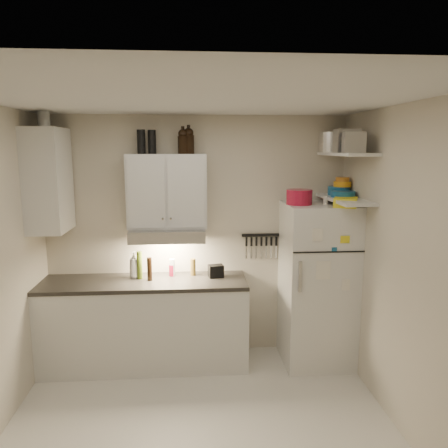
{
  "coord_description": "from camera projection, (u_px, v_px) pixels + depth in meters",
  "views": [
    {
      "loc": [
        -0.06,
        -3.15,
        2.26
      ],
      "look_at": [
        0.25,
        0.9,
        1.55
      ],
      "focal_mm": 35.0,
      "sensor_mm": 36.0,
      "label": 1
    }
  ],
  "objects": [
    {
      "name": "bowl_orange",
      "position": [
        342.0,
        184.0,
        4.5
      ],
      "size": [
        0.18,
        0.18,
        0.05
      ],
      "primitive_type": "cylinder",
      "color": "orange",
      "rests_on": "bowl_teal"
    },
    {
      "name": "thermos_b",
      "position": [
        141.0,
        142.0,
        4.39
      ],
      "size": [
        0.1,
        0.1,
        0.24
      ],
      "primitive_type": "cylinder",
      "rotation": [
        0.0,
        0.0,
        0.3
      ],
      "color": "black",
      "rests_on": "upper_cabinet"
    },
    {
      "name": "shelf_hi",
      "position": [
        346.0,
        154.0,
        4.22
      ],
      "size": [
        0.3,
        0.95,
        0.03
      ],
      "primitive_type": "cube",
      "color": "silver",
      "rests_on": "right_wall"
    },
    {
      "name": "countertop",
      "position": [
        144.0,
        282.0,
        4.47
      ],
      "size": [
        2.1,
        0.62,
        0.04
      ],
      "primitive_type": "cube",
      "color": "#2B2825",
      "rests_on": "base_cabinet"
    },
    {
      "name": "back_wall",
      "position": [
        197.0,
        237.0,
        4.75
      ],
      "size": [
        3.2,
        0.02,
        2.6
      ],
      "primitive_type": "cube",
      "color": "beige",
      "rests_on": "ground"
    },
    {
      "name": "book_stack",
      "position": [
        346.0,
        202.0,
        4.2
      ],
      "size": [
        0.3,
        0.33,
        0.09
      ],
      "primitive_type": "cube",
      "rotation": [
        0.0,
        0.0,
        -0.41
      ],
      "color": "yellow",
      "rests_on": "fridge"
    },
    {
      "name": "spice_jar",
      "position": [
        326.0,
        200.0,
        4.39
      ],
      "size": [
        0.07,
        0.07,
        0.09
      ],
      "primitive_type": "cylinder",
      "rotation": [
        0.0,
        0.0,
        -0.43
      ],
      "color": "silver",
      "rests_on": "fridge"
    },
    {
      "name": "tin_b",
      "position": [
        354.0,
        142.0,
        3.9
      ],
      "size": [
        0.22,
        0.22,
        0.19
      ],
      "primitive_type": "cube",
      "rotation": [
        0.0,
        0.0,
        -0.2
      ],
      "color": "#AAAAAD",
      "rests_on": "shelf_hi"
    },
    {
      "name": "base_cabinet",
      "position": [
        145.0,
        325.0,
        4.55
      ],
      "size": [
        2.1,
        0.6,
        0.88
      ],
      "primitive_type": "cube",
      "color": "silver",
      "rests_on": "floor"
    },
    {
      "name": "side_cabinet",
      "position": [
        48.0,
        180.0,
        4.22
      ],
      "size": [
        0.33,
        0.55,
        1.0
      ],
      "primitive_type": "cube",
      "color": "silver",
      "rests_on": "left_wall"
    },
    {
      "name": "growler_a",
      "position": [
        183.0,
        141.0,
        4.39
      ],
      "size": [
        0.13,
        0.13,
        0.25
      ],
      "primitive_type": null,
      "rotation": [
        0.0,
        0.0,
        0.19
      ],
      "color": "black",
      "rests_on": "upper_cabinet"
    },
    {
      "name": "stock_pot",
      "position": [
        332.0,
        142.0,
        4.52
      ],
      "size": [
        0.31,
        0.31,
        0.2
      ],
      "primitive_type": "cylinder",
      "rotation": [
        0.0,
        0.0,
        0.08
      ],
      "color": "silver",
      "rests_on": "shelf_hi"
    },
    {
      "name": "side_jar",
      "position": [
        44.0,
        119.0,
        4.13
      ],
      "size": [
        0.14,
        0.14,
        0.15
      ],
      "primitive_type": "cylinder",
      "rotation": [
        0.0,
        0.0,
        -0.21
      ],
      "color": "silver",
      "rests_on": "side_cabinet"
    },
    {
      "name": "upper_cabinet",
      "position": [
        167.0,
        191.0,
        4.46
      ],
      "size": [
        0.8,
        0.33,
        0.75
      ],
      "primitive_type": "cube",
      "color": "silver",
      "rests_on": "back_wall"
    },
    {
      "name": "knife_strip",
      "position": [
        261.0,
        235.0,
        4.77
      ],
      "size": [
        0.42,
        0.02,
        0.03
      ],
      "primitive_type": "cube",
      "color": "black",
      "rests_on": "back_wall"
    },
    {
      "name": "plates",
      "position": [
        343.0,
        194.0,
        4.35
      ],
      "size": [
        0.26,
        0.26,
        0.06
      ],
      "primitive_type": "cylinder",
      "rotation": [
        0.0,
        0.0,
        0.1
      ],
      "color": "#185886",
      "rests_on": "shelf_lo"
    },
    {
      "name": "oil_bottle",
      "position": [
        140.0,
        265.0,
        4.51
      ],
      "size": [
        0.06,
        0.06,
        0.29
      ],
      "primitive_type": "cylinder",
      "rotation": [
        0.0,
        0.0,
        -0.02
      ],
      "color": "#526A1A",
      "rests_on": "countertop"
    },
    {
      "name": "caddy",
      "position": [
        216.0,
        271.0,
        4.58
      ],
      "size": [
        0.17,
        0.14,
        0.13
      ],
      "primitive_type": "cube",
      "rotation": [
        0.0,
        0.0,
        0.2
      ],
      "color": "black",
      "rests_on": "countertop"
    },
    {
      "name": "range_hood",
      "position": [
        168.0,
        234.0,
        4.47
      ],
      "size": [
        0.76,
        0.46,
        0.12
      ],
      "primitive_type": "cube",
      "color": "silver",
      "rests_on": "back_wall"
    },
    {
      "name": "fridge",
      "position": [
        317.0,
        284.0,
        4.57
      ],
      "size": [
        0.7,
        0.68,
        1.7
      ],
      "primitive_type": "cube",
      "color": "silver",
      "rests_on": "floor"
    },
    {
      "name": "tin_a",
      "position": [
        347.0,
        141.0,
        4.16
      ],
      "size": [
        0.23,
        0.21,
        0.22
      ],
      "primitive_type": "cube",
      "rotation": [
        0.0,
        0.0,
        -0.06
      ],
      "color": "#AAAAAD",
      "rests_on": "shelf_hi"
    },
    {
      "name": "floor",
      "position": [
        201.0,
        436.0,
        3.49
      ],
      "size": [
        3.2,
        3.0,
        0.02
      ],
      "primitive_type": "cube",
      "color": "silver",
      "rests_on": "ground"
    },
    {
      "name": "bowl_yellow",
      "position": [
        342.0,
        179.0,
        4.49
      ],
      "size": [
        0.14,
        0.14,
        0.04
      ],
      "primitive_type": "cylinder",
      "color": "#C07221",
      "rests_on": "bowl_orange"
    },
    {
      "name": "clear_bottle",
      "position": [
        172.0,
        267.0,
        4.62
      ],
      "size": [
        0.08,
        0.08,
        0.18
      ],
      "primitive_type": "cylinder",
      "rotation": [
        0.0,
        0.0,
        0.33
      ],
      "color": "silver",
      "rests_on": "countertop"
    },
    {
      "name": "dutch_oven",
      "position": [
        299.0,
        197.0,
        4.36
      ],
      "size": [
        0.27,
        0.27,
        0.15
      ],
      "primitive_type": "cylinder",
      "rotation": [
        0.0,
        0.0,
        -0.05
      ],
      "color": "maroon",
      "rests_on": "fridge"
    },
    {
      "name": "shelf_lo",
      "position": [
        344.0,
        199.0,
        4.3
      ],
      "size": [
        0.3,
        0.95,
        0.03
      ],
      "primitive_type": "cube",
      "color": "silver",
      "rests_on": "right_wall"
    },
    {
      "name": "bowl_teal",
      "position": [
        339.0,
        191.0,
        4.54
      ],
      "size": [
        0.22,
        0.22,
        0.09
      ],
      "primitive_type": "cylinder",
      "color": "#185886",
      "rests_on": "shelf_lo"
    },
    {
      "name": "growler_b",
      "position": [
        189.0,
        141.0,
        4.42
      ],
      "size": [
        0.12,
        0.12,
        0.27
      ],
      "primitive_type": null,
      "rotation": [
        0.0,
        0.0,
        -0.05
      ],
      "color": "black",
      "rests_on": "upper_cabinet"
    },
    {
      "name": "red_jar",
      "position": [
        172.0,
        270.0,
        4.62
      ],
      "size": [
        0.07,
        0.07,
        0.12
      ],
      "primitive_type": "cylinder",
      "rotation": [
        0.0,
        0.0,
        0.1
      ],
      "color": "maroon",
      "rests_on": "countertop"
    },
    {
      "name": "right_wall",
      "position": [
        407.0,
        273.0,
        3.38
      ],
      "size": [
        0.02,
        3.0,
        2.6
      ],
      "primitive_type": "cube",
      "color": "beige",
      "rests_on": "ground"
    },
    {
      "name": "vinegar_bottle",
      "position": [
        150.0,
        269.0,
        4.45
      ],
      "size": [
        0.06,
        0.06,
        0.24
      ],
      "primitive_type": "cylinder",
      "rotation": [
        0.0,
        0.0,
        0.3
      ],
      "color": "black",
      "rests_on": "countertop"
    },
    {
      "name": "ceiling",
      "position": [
        198.0,
        97.0,
        3.04
      ],
      "size": [
        3.2,
        3.0,
        0.02
      ],
      "primitive_type": "cube",
      "color": "silver",
      "rests_on": "ground"
    },
    {
      "name": "pepper_mill",
      "position": [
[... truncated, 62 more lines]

